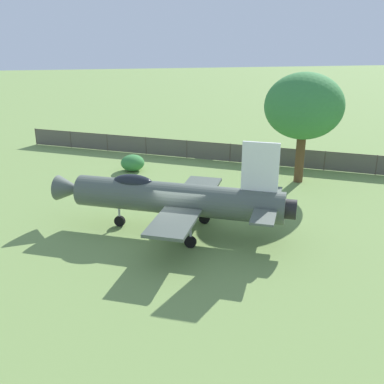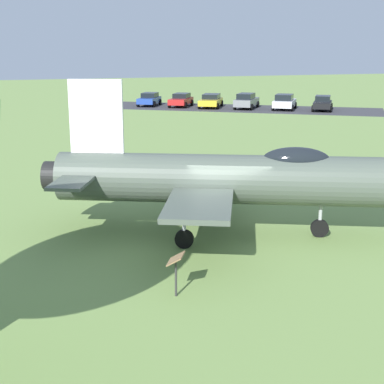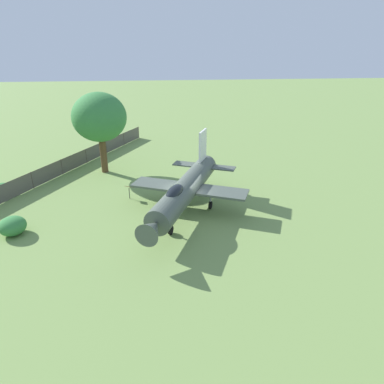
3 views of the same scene
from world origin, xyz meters
name	(u,v)px [view 1 (image 1 of 3)]	position (x,y,z in m)	size (l,w,h in m)	color
ground_plane	(178,232)	(0.00, 0.00, 0.00)	(200.00, 200.00, 0.00)	#75934C
display_jet	(170,197)	(-0.15, -0.34, 1.97)	(8.67, 12.40, 5.19)	#4C564C
shade_tree	(304,107)	(-7.07, 9.52, 5.28)	(4.94, 5.35, 7.55)	brown
perimeter_fence	(230,152)	(-12.71, 5.95, 0.81)	(17.03, 32.73, 1.51)	#4C4238
shrub_near_fence	(133,163)	(-11.56, -1.90, 0.61)	(1.72, 1.78, 1.23)	#387F3D
shrub_by_tree	(211,150)	(-14.79, 4.77, 0.49)	(1.82, 1.76, 0.99)	#2D7033
info_plaque	(215,188)	(-4.34, 2.93, 0.85)	(0.72, 0.63, 1.14)	#333333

